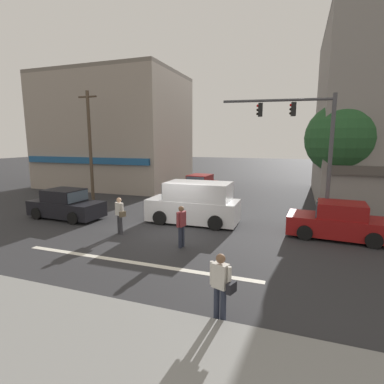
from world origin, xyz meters
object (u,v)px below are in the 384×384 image
Objects in this scene: utility_pole_far_right at (370,141)px; traffic_light_mast at (308,141)px; sedan_crossing_rightbound at (66,205)px; pedestrian_mid_crossing at (120,213)px; utility_pole_near_left at (90,145)px; pedestrian_far_side at (181,224)px; street_tree at (341,139)px; pedestrian_foreground_with_bag at (221,284)px; van_approaching_near at (195,204)px; sedan_crossing_center at (338,222)px; sedan_parked_curbside at (200,186)px.

utility_pole_far_right reaches higher than traffic_light_mast.
sedan_crossing_rightbound is 4.59m from pedestrian_mid_crossing.
utility_pole_near_left is 12.00m from pedestrian_far_side.
street_tree is 3.78× the size of pedestrian_foreground_with_bag.
utility_pole_far_right is 4.81× the size of pedestrian_far_side.
van_approaching_near is 1.10× the size of sedan_crossing_center.
sedan_crossing_center is 2.52× the size of pedestrian_mid_crossing.
sedan_crossing_rightbound is at bearing 147.82° from pedestrian_foreground_with_bag.
street_tree is 1.02× the size of traffic_light_mast.
pedestrian_mid_crossing is at bearing 139.86° from pedestrian_foreground_with_bag.
pedestrian_mid_crossing is (-0.38, -10.38, 0.24)m from sedan_parked_curbside.
utility_pole_near_left is at bearing 111.81° from sedan_crossing_rightbound.
utility_pole_far_right is (1.47, -0.08, -0.12)m from street_tree.
traffic_light_mast is 3.71× the size of pedestrian_foreground_with_bag.
pedestrian_foreground_with_bag is at bearing -66.91° from van_approaching_near.
utility_pole_near_left is 16.11m from sedan_crossing_center.
sedan_crossing_center is at bearing 4.95° from sedan_crossing_rightbound.
sedan_parked_curbside is (-7.40, 7.06, -3.46)m from traffic_light_mast.
pedestrian_far_side is (2.85, -11.05, 0.24)m from sedan_parked_curbside.
traffic_light_mast is (-3.36, -4.68, 0.01)m from utility_pole_far_right.
utility_pole_near_left is 1.78× the size of sedan_parked_curbside.
traffic_light_mast is at bearing -43.63° from sedan_parked_curbside.
utility_pole_far_right is at bearing 22.90° from sedan_crossing_rightbound.
sedan_parked_curbside is 11.73m from sedan_crossing_center.
pedestrian_foreground_with_bag is (-5.22, -13.00, -3.21)m from utility_pole_far_right.
pedestrian_mid_crossing reaches higher than sedan_crossing_center.
traffic_light_mast reaches higher than van_approaching_near.
street_tree is at bearing 25.28° from sedan_crossing_rightbound.
utility_pole_far_right is 14.37m from pedestrian_foreground_with_bag.
van_approaching_near is (-7.11, -5.21, -3.28)m from street_tree.
pedestrian_far_side is at bearing -79.28° from van_approaching_near.
street_tree is 10.22m from sedan_parked_curbside.
van_approaching_near reaches higher than pedestrian_foreground_with_bag.
utility_pole_near_left reaches higher than van_approaching_near.
sedan_crossing_center is 9.56m from pedestrian_mid_crossing.
utility_pole_near_left is 1.78× the size of sedan_crossing_rightbound.
sedan_parked_curbside is at bearing 167.54° from utility_pole_far_right.
sedan_parked_curbside is (-10.76, 2.38, -3.45)m from utility_pole_far_right.
utility_pole_far_right reaches higher than pedestrian_foreground_with_bag.
sedan_crossing_rightbound is at bearing -171.28° from traffic_light_mast.
sedan_parked_curbside is at bearing 87.90° from pedestrian_mid_crossing.
traffic_light_mast is at bearing 4.95° from van_approaching_near.
pedestrian_foreground_with_bag is at bearing -42.54° from utility_pole_near_left.
street_tree is 5.12m from traffic_light_mast.
traffic_light_mast is 6.12m from van_approaching_near.
sedan_crossing_rightbound is at bearing -175.05° from sedan_crossing_center.
utility_pole_far_right is at bearing 6.15° from utility_pole_near_left.
pedestrian_mid_crossing is at bearing -140.12° from street_tree.
pedestrian_far_side reaches higher than sedan_crossing_center.
van_approaching_near is at bearing 100.72° from pedestrian_far_side.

